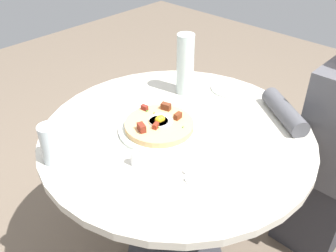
# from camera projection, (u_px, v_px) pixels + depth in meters

# --- Properties ---
(dining_table) EXTENTS (0.99, 0.99, 0.73)m
(dining_table) POSITION_uv_depth(u_px,v_px,m) (176.00, 167.00, 1.45)
(dining_table) COLOR beige
(dining_table) RESTS_ON ground_plane
(person_seated) EXTENTS (0.52, 0.43, 1.14)m
(person_seated) POSITION_uv_depth(u_px,v_px,m) (333.00, 155.00, 1.59)
(person_seated) COLOR #2D2D33
(person_seated) RESTS_ON ground_plane
(pizza_plate) EXTENTS (0.30, 0.30, 0.01)m
(pizza_plate) POSITION_uv_depth(u_px,v_px,m) (159.00, 129.00, 1.35)
(pizza_plate) COLOR silver
(pizza_plate) RESTS_ON dining_table
(breakfast_pizza) EXTENTS (0.25, 0.25, 0.05)m
(breakfast_pizza) POSITION_uv_depth(u_px,v_px,m) (159.00, 124.00, 1.34)
(breakfast_pizza) COLOR tan
(breakfast_pizza) RESTS_ON pizza_plate
(bread_plate) EXTENTS (0.17, 0.17, 0.01)m
(bread_plate) POSITION_uv_depth(u_px,v_px,m) (230.00, 89.00, 1.60)
(bread_plate) COLOR silver
(bread_plate) RESTS_ON dining_table
(napkin) EXTENTS (0.22, 0.22, 0.00)m
(napkin) POSITION_uv_depth(u_px,v_px,m) (213.00, 175.00, 1.15)
(napkin) COLOR white
(napkin) RESTS_ON dining_table
(fork) EXTENTS (0.14, 0.13, 0.00)m
(fork) POSITION_uv_depth(u_px,v_px,m) (214.00, 178.00, 1.13)
(fork) COLOR silver
(fork) RESTS_ON napkin
(knife) EXTENTS (0.14, 0.13, 0.00)m
(knife) POSITION_uv_depth(u_px,v_px,m) (212.00, 170.00, 1.16)
(knife) COLOR silver
(knife) RESTS_ON napkin
(water_glass) EXTENTS (0.07, 0.07, 0.14)m
(water_glass) POSITION_uv_depth(u_px,v_px,m) (51.00, 144.00, 1.17)
(water_glass) COLOR silver
(water_glass) RESTS_ON dining_table
(water_bottle) EXTENTS (0.07, 0.07, 0.26)m
(water_bottle) POSITION_uv_depth(u_px,v_px,m) (185.00, 64.00, 1.52)
(water_bottle) COLOR silver
(water_bottle) RESTS_ON dining_table
(salt_shaker) EXTENTS (0.03, 0.03, 0.05)m
(salt_shaker) POSITION_uv_depth(u_px,v_px,m) (135.00, 158.00, 1.18)
(salt_shaker) COLOR white
(salt_shaker) RESTS_ON dining_table
(pepper_shaker) EXTENTS (0.03, 0.03, 0.05)m
(pepper_shaker) POSITION_uv_depth(u_px,v_px,m) (296.00, 129.00, 1.32)
(pepper_shaker) COLOR #3F3833
(pepper_shaker) RESTS_ON dining_table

